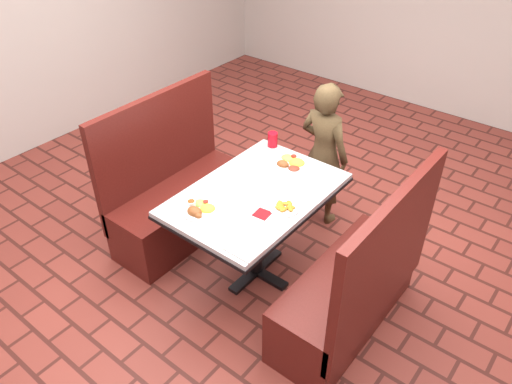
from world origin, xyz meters
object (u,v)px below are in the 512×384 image
Objects in this scene: near_dinner_plate at (200,208)px; far_dinner_plate at (291,162)px; red_tumbler at (273,140)px; booth_bench_right at (353,290)px; booth_bench_left at (178,198)px; plantain_plate at (284,207)px; diner_person at (324,154)px; dining_table at (256,203)px.

far_dinner_plate is (0.14, 0.81, -0.00)m from near_dinner_plate.
booth_bench_right is at bearing -27.33° from red_tumbler.
booth_bench_left is 1.14m from plantain_plate.
diner_person reaches higher than plantain_plate.
plantain_plate is (0.27, -0.93, 0.15)m from diner_person.
far_dinner_plate is at bearing 28.05° from booth_bench_left.
plantain_plate is (-0.54, -0.03, 0.43)m from booth_bench_right.
dining_table is 6.12× the size of plantain_plate.
booth_bench_left is at bearing 180.00° from dining_table.
booth_bench_right reaches higher than plantain_plate.
diner_person is at bearing 106.43° from plantain_plate.
plantain_plate is 1.72× the size of red_tumbler.
plantain_plate reaches higher than dining_table.
red_tumbler is (-0.28, 0.56, 0.15)m from dining_table.
diner_person is 0.98m from plantain_plate.
dining_table is 10.55× the size of red_tumbler.
dining_table is 0.86m from booth_bench_left.
near_dinner_plate is at bearing -81.97° from red_tumbler.
far_dinner_plate is 2.50× the size of red_tumbler.
near_dinner_plate is (-0.95, -0.39, 0.45)m from booth_bench_right.
booth_bench_right is (0.80, 0.00, -0.32)m from dining_table.
dining_table is at bearing 95.57° from diner_person.
diner_person is 4.27× the size of far_dinner_plate.
red_tumbler is at bearing 98.03° from near_dinner_plate.
red_tumbler is (-0.13, 0.94, 0.03)m from near_dinner_plate.
red_tumbler is at bearing 116.72° from dining_table.
booth_bench_right is 1.24m from diner_person.
diner_person is (0.78, 0.90, 0.28)m from booth_bench_left.
far_dinner_plate is (-0.01, 0.42, 0.12)m from dining_table.
plantain_plate is at bearing 41.30° from near_dinner_plate.
far_dinner_plate is (0.01, -0.48, 0.16)m from diner_person.
diner_person reaches higher than near_dinner_plate.
booth_bench_right reaches higher than near_dinner_plate.
dining_table is 0.44m from far_dinner_plate.
dining_table is 4.96× the size of near_dinner_plate.
booth_bench_right is 10.45× the size of red_tumbler.
near_dinner_plate is at bearing -99.66° from far_dinner_plate.
near_dinner_plate is 1.23× the size of plantain_plate.
diner_person is at bearing 91.04° from dining_table.
diner_person is at bearing 52.05° from red_tumbler.
near_dinner_plate is 0.85× the size of far_dinner_plate.
near_dinner_plate is (-0.15, -0.39, 0.12)m from dining_table.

